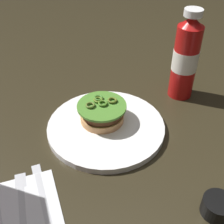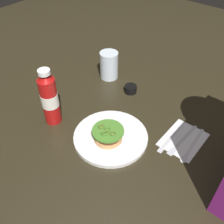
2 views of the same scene
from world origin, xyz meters
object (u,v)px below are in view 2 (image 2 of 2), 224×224
ketchup_bottle (50,99)px  napkin (183,139)px  spoon_utensil (190,149)px  condiment_cup (131,89)px  burger_sandwich (108,134)px  dinner_plate (111,137)px  butter_knife (171,137)px  water_glass (109,65)px  fork_utensil (181,141)px

ketchup_bottle → napkin: bearing=118.1°
spoon_utensil → condiment_cup: bearing=-110.0°
burger_sandwich → napkin: size_ratio=0.66×
napkin → burger_sandwich: bearing=-47.9°
dinner_plate → condiment_cup: (-0.28, -0.12, 0.01)m
butter_knife → spoon_utensil: 0.08m
napkin → butter_knife: butter_knife is taller
water_glass → condiment_cup: size_ratio=2.34×
napkin → spoon_utensil: spoon_utensil is taller
water_glass → napkin: 0.52m
dinner_plate → spoon_utensil: dinner_plate is taller
ketchup_bottle → spoon_utensil: (-0.22, 0.51, -0.11)m
ketchup_bottle → condiment_cup: size_ratio=4.23×
burger_sandwich → ketchup_bottle: 0.27m
burger_sandwich → fork_utensil: bearing=129.2°
burger_sandwich → butter_knife: (-0.17, 0.17, -0.03)m
napkin → butter_knife: (0.03, -0.04, 0.00)m
condiment_cup → butter_knife: (0.13, 0.29, -0.01)m
burger_sandwich → condiment_cup: burger_sandwich is taller
butter_knife → fork_utensil: same height
burger_sandwich → fork_utensil: size_ratio=0.60×
burger_sandwich → water_glass: 0.44m
dinner_plate → napkin: (-0.17, 0.22, -0.01)m
burger_sandwich → spoon_utensil: bearing=122.4°
dinner_plate → napkin: bearing=128.6°
burger_sandwich → spoon_utensil: size_ratio=0.60×
ketchup_bottle → fork_utensil: size_ratio=1.22×
burger_sandwich → butter_knife: burger_sandwich is taller
ketchup_bottle → butter_knife: 0.49m
dinner_plate → condiment_cup: size_ratio=4.95×
burger_sandwich → water_glass: size_ratio=0.88×
ketchup_bottle → water_glass: bearing=-175.4°
fork_utensil → spoon_utensil: same height
dinner_plate → condiment_cup: bearing=-157.3°
condiment_cup → spoon_utensil: size_ratio=0.29×
condiment_cup → spoon_utensil: condiment_cup is taller
butter_knife → spoon_utensil: same height
dinner_plate → fork_utensil: bearing=125.5°
dinner_plate → water_glass: bearing=-138.6°
dinner_plate → butter_knife: (-0.15, 0.18, -0.00)m
butter_knife → spoon_utensil: size_ratio=1.02×
dinner_plate → burger_sandwich: size_ratio=2.40×
dinner_plate → burger_sandwich: burger_sandwich is taller
burger_sandwich → butter_knife: size_ratio=0.59×
dinner_plate → burger_sandwich: (0.02, 0.00, 0.03)m
water_glass → fork_utensil: size_ratio=0.68×
burger_sandwich → spoon_utensil: (-0.16, 0.26, -0.03)m
fork_utensil → dinner_plate: bearing=-54.5°
water_glass → fork_utensil: 0.52m
burger_sandwich → condiment_cup: bearing=-158.1°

